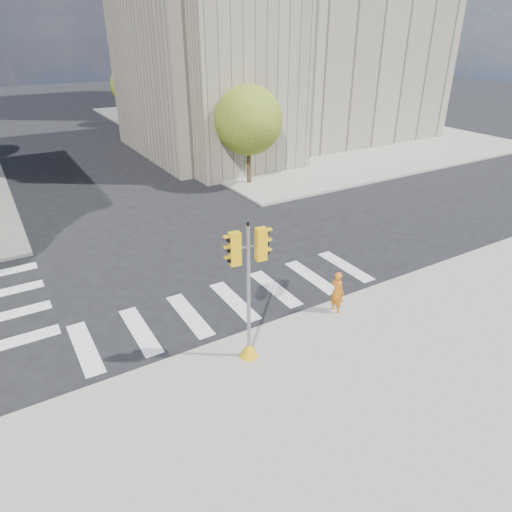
{
  "coord_description": "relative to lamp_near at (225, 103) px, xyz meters",
  "views": [
    {
      "loc": [
        -6.81,
        -14.79,
        9.11
      ],
      "look_at": [
        0.38,
        -2.78,
        2.1
      ],
      "focal_mm": 32.0,
      "sensor_mm": 36.0,
      "label": 1
    }
  ],
  "objects": [
    {
      "name": "ground",
      "position": [
        -8.0,
        -14.0,
        -4.58
      ],
      "size": [
        160.0,
        160.0,
        0.0
      ],
      "primitive_type": "plane",
      "color": "black",
      "rests_on": "ground"
    },
    {
      "name": "tree_re_mid",
      "position": [
        -0.5,
        8.0,
        -0.23
      ],
      "size": [
        4.6,
        4.6,
        6.66
      ],
      "color": "#382616",
      "rests_on": "ground"
    },
    {
      "name": "civic_building",
      "position": [
        7.59,
        5.12,
        2.68
      ],
      "size": [
        26.0,
        16.0,
        19.39
      ],
      "color": "gray",
      "rests_on": "ground"
    },
    {
      "name": "sidewalk_near",
      "position": [
        -8.0,
        -25.0,
        -4.5
      ],
      "size": [
        30.0,
        14.0,
        0.15
      ],
      "primitive_type": "cube",
      "color": "gray",
      "rests_on": "ground"
    },
    {
      "name": "lamp_near",
      "position": [
        0.0,
        0.0,
        0.0
      ],
      "size": [
        0.35,
        0.18,
        8.11
      ],
      "color": "black",
      "rests_on": "sidewalk_far_right"
    },
    {
      "name": "photographer",
      "position": [
        -5.42,
        -18.6,
        -3.66
      ],
      "size": [
        0.43,
        0.6,
        1.54
      ],
      "primitive_type": "imported",
      "rotation": [
        0.0,
        0.0,
        1.69
      ],
      "color": "orange",
      "rests_on": "sidewalk_near"
    },
    {
      "name": "traffic_signal",
      "position": [
        -9.3,
        -19.18,
        -2.57
      ],
      "size": [
        1.08,
        0.56,
        4.41
      ],
      "rotation": [
        0.0,
        0.0,
        -0.13
      ],
      "color": "#E0A70B",
      "rests_on": "sidewalk_near"
    },
    {
      "name": "tree_re_far",
      "position": [
        -0.5,
        20.0,
        -0.71
      ],
      "size": [
        4.0,
        4.0,
        5.88
      ],
      "color": "#382616",
      "rests_on": "ground"
    },
    {
      "name": "tree_re_near",
      "position": [
        -0.5,
        -4.0,
        -0.53
      ],
      "size": [
        4.2,
        4.2,
        6.16
      ],
      "color": "#382616",
      "rests_on": "ground"
    },
    {
      "name": "sidewalk_far_right",
      "position": [
        12.0,
        12.0,
        -4.5
      ],
      "size": [
        28.0,
        40.0,
        0.15
      ],
      "primitive_type": "cube",
      "color": "gray",
      "rests_on": "ground"
    },
    {
      "name": "lamp_far",
      "position": [
        0.0,
        14.0,
        0.0
      ],
      "size": [
        0.35,
        0.18,
        8.11
      ],
      "color": "black",
      "rests_on": "sidewalk_far_right"
    }
  ]
}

